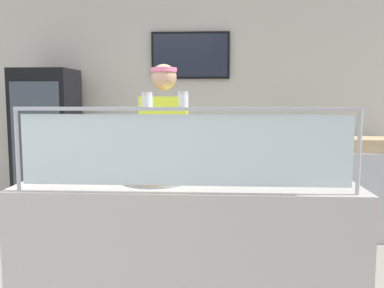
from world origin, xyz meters
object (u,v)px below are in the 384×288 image
object	(u,v)px
pizza_tray	(155,179)
drink_fridge	(48,150)
pizza_server	(161,177)
parmesan_shaker	(147,101)
pizza_box_stack	(367,144)
pepper_flake_shaker	(183,100)
worker_figure	(165,157)

from	to	relation	value
pizza_tray	drink_fridge	world-z (taller)	drink_fridge
pizza_server	parmesan_shaker	bearing A→B (deg)	-88.99
drink_fridge	pizza_box_stack	size ratio (longest dim) A/B	3.70
pizza_server	pepper_flake_shaker	size ratio (longest dim) A/B	3.19
pizza_server	pepper_flake_shaker	world-z (taller)	pepper_flake_shaker
pizza_box_stack	pizza_tray	bearing A→B (deg)	-136.75
worker_figure	drink_fridge	world-z (taller)	drink_fridge
pizza_server	parmesan_shaker	world-z (taller)	parmesan_shaker
pizza_server	pizza_tray	bearing A→B (deg)	163.66
worker_figure	parmesan_shaker	bearing A→B (deg)	-88.41
drink_fridge	pizza_box_stack	bearing A→B (deg)	-0.72
pizza_tray	pepper_flake_shaker	distance (m)	0.62
pizza_tray	worker_figure	xyz separation A→B (m)	(-0.03, 0.76, 0.04)
parmesan_shaker	pizza_box_stack	distance (m)	2.98
worker_figure	drink_fridge	size ratio (longest dim) A/B	0.98
pizza_server	drink_fridge	distance (m)	2.47
pizza_server	pizza_box_stack	distance (m)	2.72
drink_fridge	parmesan_shaker	bearing A→B (deg)	-56.10
pizza_tray	parmesan_shaker	distance (m)	0.59
worker_figure	drink_fridge	bearing A→B (deg)	141.44
pizza_tray	parmesan_shaker	xyz separation A→B (m)	(-0.00, -0.29, 0.51)
worker_figure	pizza_box_stack	size ratio (longest dim) A/B	3.62
pepper_flake_shaker	worker_figure	bearing A→B (deg)	102.63
pepper_flake_shaker	drink_fridge	size ratio (longest dim) A/B	0.05
pizza_server	worker_figure	world-z (taller)	worker_figure
pizza_tray	pepper_flake_shaker	bearing A→B (deg)	-54.80
pepper_flake_shaker	drink_fridge	distance (m)	2.84
pepper_flake_shaker	worker_figure	distance (m)	1.17
pepper_flake_shaker	pizza_box_stack	size ratio (longest dim) A/B	0.18
pepper_flake_shaker	pizza_tray	bearing A→B (deg)	125.20
parmesan_shaker	pepper_flake_shaker	world-z (taller)	pepper_flake_shaker
worker_figure	pizza_box_stack	xyz separation A→B (m)	(2.02, 1.12, -0.01)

